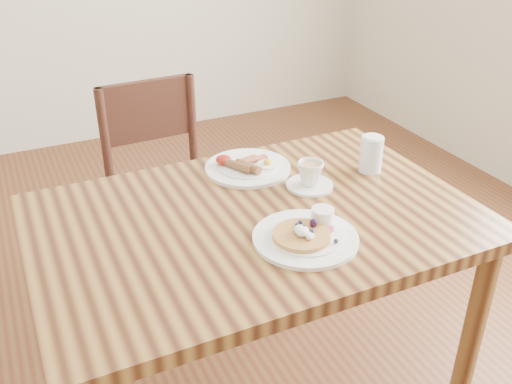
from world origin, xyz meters
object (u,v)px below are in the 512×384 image
(chair_far, at_px, (164,185))
(pancake_plate, at_px, (307,235))
(dining_table, at_px, (256,244))
(breakfast_plate, at_px, (247,167))
(teacup_saucer, at_px, (310,176))
(water_glass, at_px, (371,154))

(chair_far, height_order, pancake_plate, chair_far)
(dining_table, relative_size, pancake_plate, 4.44)
(breakfast_plate, relative_size, teacup_saucer, 1.93)
(pancake_plate, bearing_deg, dining_table, 110.90)
(pancake_plate, height_order, breakfast_plate, pancake_plate)
(teacup_saucer, bearing_deg, water_glass, 2.56)
(chair_far, xyz_separation_m, water_glass, (0.49, -0.66, 0.31))
(pancake_plate, distance_m, teacup_saucer, 0.29)
(dining_table, distance_m, breakfast_plate, 0.30)
(pancake_plate, height_order, water_glass, water_glass)
(chair_far, xyz_separation_m, teacup_saucer, (0.26, -0.67, 0.29))
(dining_table, height_order, breakfast_plate, breakfast_plate)
(dining_table, distance_m, water_glass, 0.47)
(dining_table, height_order, chair_far, chair_far)
(breakfast_plate, height_order, teacup_saucer, teacup_saucer)
(teacup_saucer, xyz_separation_m, water_glass, (0.22, 0.01, 0.02))
(dining_table, relative_size, breakfast_plate, 4.44)
(pancake_plate, bearing_deg, chair_far, 97.02)
(dining_table, relative_size, water_glass, 10.49)
(chair_far, xyz_separation_m, pancake_plate, (0.11, -0.91, 0.27))
(teacup_saucer, bearing_deg, breakfast_plate, 124.37)
(water_glass, bearing_deg, teacup_saucer, -177.44)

